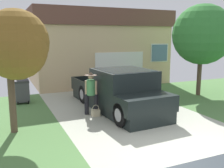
{
  "coord_description": "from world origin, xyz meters",
  "views": [
    {
      "loc": [
        -4.29,
        -4.41,
        2.91
      ],
      "look_at": [
        -0.39,
        4.54,
        1.11
      ],
      "focal_mm": 41.02,
      "sensor_mm": 36.0,
      "label": 1
    }
  ],
  "objects": [
    {
      "name": "person_with_hat",
      "position": [
        -1.26,
        4.51,
        0.9
      ],
      "size": [
        0.47,
        0.47,
        1.64
      ],
      "rotation": [
        0.0,
        0.0,
        -0.54
      ],
      "color": "black",
      "rests_on": "ground"
    },
    {
      "name": "wheeled_trash_bin",
      "position": [
        -3.52,
        7.4,
        0.56
      ],
      "size": [
        0.6,
        0.72,
        1.04
      ],
      "color": "#424247",
      "rests_on": "ground"
    },
    {
      "name": "house_with_garage",
      "position": [
        1.51,
        12.1,
        2.28
      ],
      "size": [
        8.46,
        6.55,
        4.5
      ],
      "color": "#D4B387",
      "rests_on": "ground"
    },
    {
      "name": "front_yard_tree",
      "position": [
        -3.86,
        3.52,
        2.67
      ],
      "size": [
        1.92,
        2.02,
        3.73
      ],
      "color": "brown",
      "rests_on": "ground"
    },
    {
      "name": "handbag",
      "position": [
        -1.18,
        4.26,
        0.14
      ],
      "size": [
        0.29,
        0.21,
        0.43
      ],
      "color": "beige",
      "rests_on": "ground"
    },
    {
      "name": "pickup_truck",
      "position": [
        -0.01,
        4.51,
        0.75
      ],
      "size": [
        2.38,
        5.62,
        1.69
      ],
      "rotation": [
        0.0,
        0.0,
        3.2
      ],
      "color": "black",
      "rests_on": "ground"
    },
    {
      "name": "neighbor_tree",
      "position": [
        4.9,
        5.43,
        3.06
      ],
      "size": [
        3.22,
        3.12,
        4.46
      ],
      "color": "brown",
      "rests_on": "ground"
    }
  ]
}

